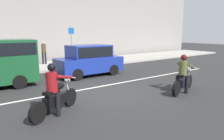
# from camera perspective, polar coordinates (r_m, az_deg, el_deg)

# --- Properties ---
(ground_plane) EXTENTS (80.00, 80.00, 0.00)m
(ground_plane) POSITION_cam_1_polar(r_m,az_deg,el_deg) (9.17, -0.53, -5.79)
(ground_plane) COLOR #2B2B2B
(sidewalk_slab) EXTENTS (40.00, 4.40, 0.14)m
(sidewalk_slab) POSITION_cam_1_polar(r_m,az_deg,el_deg) (16.19, -17.27, 1.07)
(sidewalk_slab) COLOR #A8A399
(sidewalk_slab) RESTS_ON ground_plane
(building_facade) EXTENTS (40.00, 1.40, 9.30)m
(building_facade) POSITION_cam_1_polar(r_m,az_deg,el_deg) (19.37, -21.45, 15.89)
(building_facade) COLOR gray
(building_facade) RESTS_ON ground_plane
(lane_marking_stripe) EXTENTS (18.00, 0.14, 0.01)m
(lane_marking_stripe) POSITION_cam_1_polar(r_m,az_deg,el_deg) (9.60, -6.52, -5.09)
(lane_marking_stripe) COLOR silver
(lane_marking_stripe) RESTS_ON ground_plane
(motorcycle_with_rider_olive) EXTENTS (2.15, 0.89, 1.63)m
(motorcycle_with_rider_olive) POSITION_cam_1_polar(r_m,az_deg,el_deg) (9.40, 18.96, -1.79)
(motorcycle_with_rider_olive) COLOR black
(motorcycle_with_rider_olive) RESTS_ON ground_plane
(motorcycle_with_rider_crimson) EXTENTS (1.96, 1.23, 1.63)m
(motorcycle_with_rider_crimson) POSITION_cam_1_polar(r_m,az_deg,el_deg) (6.75, -15.43, -6.24)
(motorcycle_with_rider_crimson) COLOR black
(motorcycle_with_rider_crimson) RESTS_ON ground_plane
(parked_hatchback_cobalt_blue) EXTENTS (3.86, 1.76, 1.80)m
(parked_hatchback_cobalt_blue) POSITION_cam_1_polar(r_m,az_deg,el_deg) (12.34, -6.27, 2.77)
(parked_hatchback_cobalt_blue) COLOR navy
(parked_hatchback_cobalt_blue) RESTS_ON ground_plane
(street_sign_post) EXTENTS (0.44, 0.08, 2.75)m
(street_sign_post) POSITION_cam_1_polar(r_m,az_deg,el_deg) (15.83, -11.05, 7.43)
(street_sign_post) COLOR gray
(street_sign_post) RESTS_ON sidewalk_slab
(pedestrian_bystander) EXTENTS (0.34, 0.34, 1.71)m
(pedestrian_bystander) POSITION_cam_1_polar(r_m,az_deg,el_deg) (16.73, -18.20, 5.01)
(pedestrian_bystander) COLOR black
(pedestrian_bystander) RESTS_ON sidewalk_slab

